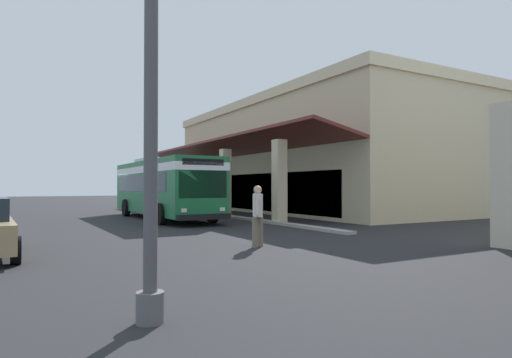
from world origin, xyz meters
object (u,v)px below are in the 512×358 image
transit_bus (163,185)px  potted_palm (197,202)px  pedestrian (258,212)px  lot_light_pole (151,11)px

transit_bus → potted_palm: 8.98m
potted_palm → pedestrian: bearing=-16.7°
potted_palm → lot_light_pole: (24.84, -10.49, 3.45)m
transit_bus → potted_palm: transit_bus is taller
pedestrian → lot_light_pole: (5.40, -4.67, 3.02)m
transit_bus → pedestrian: 12.08m
transit_bus → lot_light_pole: bearing=-17.8°
pedestrian → potted_palm: (-19.44, 5.83, -0.43)m
pedestrian → lot_light_pole: 7.75m
pedestrian → potted_palm: 20.29m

